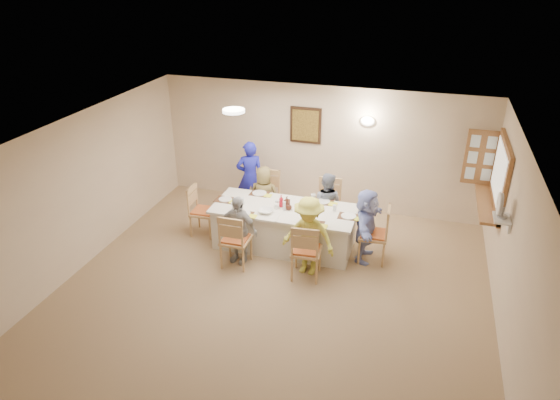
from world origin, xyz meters
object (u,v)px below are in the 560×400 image
(chair_back_left, at_px, (266,197))
(chair_left_end, at_px, (203,211))
(diner_right_end, at_px, (366,225))
(chair_front_right, at_px, (306,249))
(diner_front_right, at_px, (308,236))
(chair_back_right, at_px, (327,206))
(serving_hatch, at_px, (500,176))
(desk_fan, at_px, (502,208))
(diner_back_left, at_px, (264,196))
(condiment_ketchup, at_px, (281,201))
(caregiver, at_px, (250,177))
(dining_table, at_px, (284,227))
(chair_right_end, at_px, (373,234))
(diner_front_left, at_px, (238,229))
(diner_back_right, at_px, (326,204))
(chair_front_left, at_px, (236,239))

(chair_back_left, xyz_separation_m, chair_left_end, (-0.95, -0.80, -0.03))
(diner_right_end, bearing_deg, chair_front_right, 136.28)
(chair_back_left, bearing_deg, diner_front_right, -52.22)
(chair_back_right, height_order, chair_left_end, chair_back_right)
(serving_hatch, relative_size, chair_back_right, 1.51)
(desk_fan, relative_size, diner_back_left, 0.25)
(serving_hatch, height_order, diner_right_end, serving_hatch)
(chair_back_left, distance_m, diner_back_left, 0.15)
(desk_fan, bearing_deg, condiment_ketchup, 168.71)
(chair_left_end, bearing_deg, caregiver, -25.49)
(dining_table, height_order, caregiver, caregiver)
(diner_back_left, bearing_deg, dining_table, 125.66)
(chair_right_end, bearing_deg, diner_front_left, -75.60)
(desk_fan, bearing_deg, diner_back_right, 154.00)
(diner_front_right, bearing_deg, chair_back_right, 97.46)
(chair_back_left, distance_m, diner_right_end, 2.18)
(chair_front_right, height_order, diner_front_right, diner_front_right)
(chair_front_right, relative_size, diner_back_right, 0.83)
(chair_front_right, bearing_deg, dining_table, -58.37)
(chair_front_right, bearing_deg, chair_left_end, -25.65)
(serving_hatch, xyz_separation_m, diner_front_right, (-2.82, -1.39, -0.83))
(serving_hatch, xyz_separation_m, diner_front_left, (-4.02, -1.39, -0.90))
(chair_right_end, bearing_deg, chair_front_left, -72.74)
(desk_fan, height_order, diner_front_left, desk_fan)
(desk_fan, height_order, chair_front_left, desk_fan)
(desk_fan, height_order, diner_right_end, desk_fan)
(dining_table, xyz_separation_m, diner_right_end, (1.42, 0.00, 0.27))
(diner_back_left, relative_size, diner_right_end, 0.92)
(chair_left_end, bearing_deg, serving_hatch, -83.88)
(chair_back_left, relative_size, chair_right_end, 1.01)
(condiment_ketchup, bearing_deg, diner_back_right, 44.21)
(diner_right_end, bearing_deg, chair_back_right, 47.70)
(desk_fan, distance_m, chair_back_right, 3.24)
(diner_front_right, xyz_separation_m, condiment_ketchup, (-0.67, 0.71, 0.20))
(chair_back_left, relative_size, chair_front_right, 1.02)
(diner_back_left, relative_size, diner_front_right, 0.88)
(dining_table, relative_size, diner_back_right, 2.06)
(chair_back_right, bearing_deg, diner_front_left, -130.03)
(chair_back_left, distance_m, diner_back_right, 1.21)
(chair_back_right, xyz_separation_m, chair_front_left, (-1.20, -1.60, -0.01))
(desk_fan, distance_m, diner_back_left, 4.24)
(chair_right_end, bearing_deg, diner_front_right, -57.56)
(chair_right_end, relative_size, diner_back_right, 0.84)
(chair_left_end, height_order, diner_right_end, diner_right_end)
(dining_table, bearing_deg, serving_hatch, 11.71)
(chair_back_left, height_order, chair_front_left, chair_back_left)
(desk_fan, distance_m, condiment_ketchup, 3.51)
(chair_right_end, xyz_separation_m, caregiver, (-2.60, 1.15, 0.23))
(chair_back_left, relative_size, chair_front_left, 1.03)
(dining_table, relative_size, diner_back_left, 2.10)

